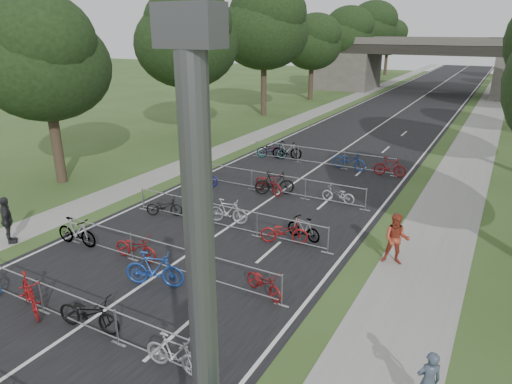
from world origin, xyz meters
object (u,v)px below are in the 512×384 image
(overpass_bridge, at_px, (431,66))
(pedestrian_c, at_px, (7,221))
(pedestrian_b, at_px, (396,239))
(pedestrian_a, at_px, (428,382))

(overpass_bridge, distance_m, pedestrian_c, 55.75)
(overpass_bridge, bearing_deg, pedestrian_b, -81.96)
(pedestrian_b, bearing_deg, pedestrian_a, -82.52)
(pedestrian_a, relative_size, pedestrian_c, 0.80)
(pedestrian_c, bearing_deg, pedestrian_a, -146.86)
(pedestrian_b, height_order, pedestrian_c, pedestrian_c)
(overpass_bridge, height_order, pedestrian_b, overpass_bridge)
(pedestrian_a, xyz_separation_m, pedestrian_c, (-16.00, 0.85, 0.19))
(overpass_bridge, bearing_deg, pedestrian_a, -80.69)
(pedestrian_a, bearing_deg, pedestrian_c, -36.24)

